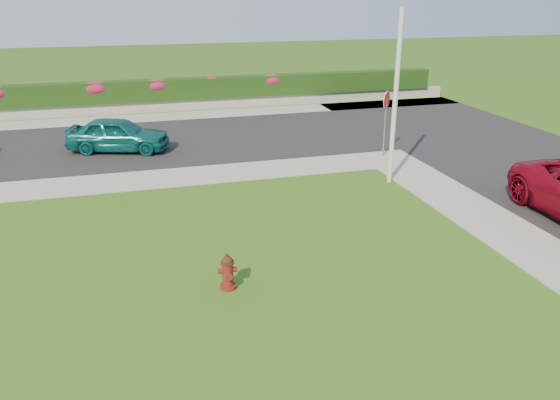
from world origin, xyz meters
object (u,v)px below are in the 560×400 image
object	(u,v)px
sedan_teal	(118,134)
utility_pole	(395,99)
fire_hydrant	(228,272)
stop_sign	(386,108)

from	to	relation	value
sedan_teal	utility_pole	bearing A→B (deg)	-108.09
fire_hydrant	sedan_teal	size ratio (longest dim) A/B	0.21
sedan_teal	stop_sign	size ratio (longest dim) A/B	1.55
sedan_teal	utility_pole	world-z (taller)	utility_pole
fire_hydrant	stop_sign	bearing A→B (deg)	48.01
sedan_teal	utility_pole	size ratio (longest dim) A/B	0.71
fire_hydrant	utility_pole	size ratio (longest dim) A/B	0.15
sedan_teal	stop_sign	xyz separation A→B (m)	(10.07, -3.49, 1.20)
fire_hydrant	utility_pole	world-z (taller)	utility_pole
sedan_teal	utility_pole	distance (m)	11.17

